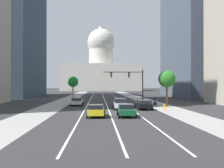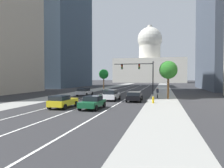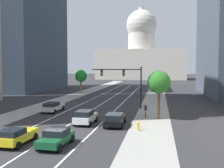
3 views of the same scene
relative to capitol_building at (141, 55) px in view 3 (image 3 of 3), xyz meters
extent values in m
plane|color=#2B2B2D|center=(0.00, -82.54, -12.95)|extent=(400.00, 400.00, 0.00)
cube|color=gray|center=(-9.07, -87.54, -12.95)|extent=(4.41, 130.00, 0.01)
cube|color=gray|center=(9.07, -87.54, -12.95)|extent=(4.41, 130.00, 0.01)
cube|color=white|center=(-3.43, -97.54, -12.94)|extent=(0.16, 90.00, 0.01)
cube|color=white|center=(0.00, -97.54, -12.94)|extent=(0.16, 90.00, 0.01)
cube|color=white|center=(3.43, -97.54, -12.94)|extent=(0.16, 90.00, 0.01)
cube|color=#334251|center=(-28.38, -76.02, 9.79)|extent=(16.28, 28.74, 45.48)
cube|color=beige|center=(0.00, 0.00, -5.00)|extent=(46.52, 23.61, 15.90)
cylinder|color=beige|center=(0.00, 0.00, 7.41)|extent=(14.31, 14.31, 8.92)
sphere|color=beige|center=(0.00, 0.00, 16.39)|extent=(16.45, 16.45, 16.45)
cylinder|color=beige|center=(0.00, 0.00, 23.79)|extent=(2.96, 2.96, 4.11)
cube|color=silver|center=(1.72, -117.33, -12.29)|extent=(1.82, 4.26, 0.69)
cube|color=black|center=(1.71, -117.98, -11.64)|extent=(1.66, 2.34, 0.60)
cylinder|color=black|center=(0.83, -115.88, -12.63)|extent=(0.22, 0.64, 0.64)
cylinder|color=black|center=(2.62, -115.89, -12.63)|extent=(0.22, 0.64, 0.64)
cylinder|color=black|center=(0.81, -118.77, -12.63)|extent=(0.22, 0.64, 0.64)
cylinder|color=black|center=(2.60, -118.78, -12.63)|extent=(0.22, 0.64, 0.64)
cube|color=#14512D|center=(1.72, -126.12, -12.35)|extent=(1.88, 4.15, 0.56)
cube|color=black|center=(1.72, -125.95, -11.81)|extent=(1.68, 1.98, 0.53)
cylinder|color=black|center=(0.86, -124.70, -12.63)|extent=(0.24, 0.65, 0.64)
cylinder|color=black|center=(2.64, -124.74, -12.63)|extent=(0.24, 0.65, 0.64)
cylinder|color=black|center=(0.79, -127.49, -12.63)|extent=(0.24, 0.65, 0.64)
cylinder|color=black|center=(2.57, -127.53, -12.63)|extent=(0.24, 0.65, 0.64)
cube|color=#B2B5BA|center=(-5.15, -110.24, -12.34)|extent=(1.81, 4.70, 0.59)
cube|color=black|center=(-5.14, -110.86, -11.80)|extent=(1.66, 2.34, 0.50)
cylinder|color=black|center=(-6.05, -108.65, -12.63)|extent=(0.22, 0.64, 0.64)
cylinder|color=black|center=(-4.25, -108.64, -12.63)|extent=(0.22, 0.64, 0.64)
cylinder|color=black|center=(-6.04, -111.84, -12.63)|extent=(0.22, 0.64, 0.64)
cylinder|color=black|center=(-4.24, -111.84, -12.63)|extent=(0.22, 0.64, 0.64)
cube|color=black|center=(5.15, -117.60, -12.34)|extent=(2.02, 4.84, 0.59)
cube|color=black|center=(5.16, -118.14, -11.81)|extent=(1.80, 2.52, 0.47)
cylinder|color=black|center=(4.16, -116.00, -12.63)|extent=(0.24, 0.65, 0.64)
cylinder|color=black|center=(6.03, -115.94, -12.63)|extent=(0.24, 0.65, 0.64)
cylinder|color=black|center=(4.26, -119.25, -12.63)|extent=(0.24, 0.65, 0.64)
cylinder|color=black|center=(6.13, -119.20, -12.63)|extent=(0.24, 0.65, 0.64)
cube|color=yellow|center=(-1.72, -126.05, -12.31)|extent=(1.84, 4.19, 0.65)
cube|color=black|center=(-1.73, -126.92, -11.75)|extent=(1.67, 2.03, 0.46)
cylinder|color=black|center=(-2.58, -124.62, -12.63)|extent=(0.23, 0.64, 0.64)
cylinder|color=black|center=(-0.80, -124.65, -12.63)|extent=(0.23, 0.64, 0.64)
cylinder|color=black|center=(-0.85, -127.48, -12.63)|extent=(0.23, 0.64, 0.64)
cylinder|color=black|center=(7.16, -105.55, -9.69)|extent=(0.20, 0.20, 6.53)
cylinder|color=black|center=(3.32, -105.55, -6.88)|extent=(7.69, 0.14, 0.14)
cube|color=black|center=(4.47, -105.55, -7.43)|extent=(0.32, 0.28, 0.96)
sphere|color=red|center=(4.47, -105.70, -7.13)|extent=(0.20, 0.20, 0.20)
sphere|color=orange|center=(4.47, -105.70, -7.43)|extent=(0.20, 0.20, 0.20)
sphere|color=green|center=(4.47, -105.70, -7.73)|extent=(0.20, 0.20, 0.20)
cube|color=black|center=(1.01, -105.55, -7.43)|extent=(0.32, 0.28, 0.96)
sphere|color=red|center=(1.01, -105.70, -7.13)|extent=(0.20, 0.20, 0.20)
sphere|color=orange|center=(1.01, -105.70, -7.43)|extent=(0.20, 0.20, 0.20)
sphere|color=green|center=(1.01, -105.70, -7.73)|extent=(0.20, 0.20, 0.20)
cylinder|color=yellow|center=(7.84, -119.50, -12.60)|extent=(0.26, 0.26, 0.70)
sphere|color=yellow|center=(7.84, -119.50, -12.17)|extent=(0.26, 0.26, 0.26)
cylinder|color=yellow|center=(7.84, -119.66, -12.57)|extent=(0.10, 0.12, 0.10)
cylinder|color=black|center=(8.24, -112.48, -12.62)|extent=(0.11, 0.66, 0.66)
cylinder|color=black|center=(8.15, -111.44, -12.62)|extent=(0.11, 0.66, 0.66)
cube|color=black|center=(8.20, -111.96, -12.40)|extent=(0.15, 1.00, 0.36)
cube|color=#262833|center=(8.20, -112.01, -11.77)|extent=(0.38, 0.31, 0.64)
sphere|color=tan|center=(8.19, -111.94, -11.34)|extent=(0.22, 0.22, 0.22)
cylinder|color=#51381E|center=(9.87, -113.25, -11.15)|extent=(0.32, 0.32, 3.60)
sphere|color=#276A22|center=(9.87, -113.25, -8.37)|extent=(2.81, 2.81, 2.81)
cylinder|color=#51381E|center=(-8.33, -85.95, -11.25)|extent=(0.32, 0.32, 3.40)
sphere|color=#1E882F|center=(-8.33, -85.95, -8.54)|extent=(2.89, 2.89, 2.89)
camera|label=1|loc=(-1.41, -155.05, -9.32)|focal=41.05mm
camera|label=2|loc=(9.10, -147.87, -9.56)|focal=34.29mm
camera|label=3|loc=(9.91, -146.14, -6.56)|focal=42.59mm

